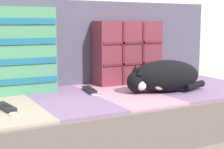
% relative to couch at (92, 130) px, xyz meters
% --- Properties ---
extents(couch, '(1.88, 0.81, 0.36)m').
position_rel_couch_xyz_m(couch, '(0.00, 0.00, 0.00)').
color(couch, gray).
rests_on(couch, ground_plane).
extents(sofa_backrest, '(1.84, 0.14, 0.46)m').
position_rel_couch_xyz_m(sofa_backrest, '(0.00, 0.34, 0.42)').
color(sofa_backrest, '#514C60').
rests_on(sofa_backrest, couch).
extents(throw_pillow_quilted, '(0.39, 0.14, 0.35)m').
position_rel_couch_xyz_m(throw_pillow_quilted, '(0.31, 0.19, 0.36)').
color(throw_pillow_quilted, brown).
rests_on(throw_pillow_quilted, couch).
extents(throw_pillow_striped, '(0.48, 0.14, 0.42)m').
position_rel_couch_xyz_m(throw_pillow_striped, '(-0.37, 0.19, 0.39)').
color(throw_pillow_striped, '#4C9366').
rests_on(throw_pillow_striped, couch).
extents(sleeping_cat, '(0.42, 0.24, 0.16)m').
position_rel_couch_xyz_m(sleeping_cat, '(0.33, -0.12, 0.26)').
color(sleeping_cat, black).
rests_on(sleeping_cat, couch).
extents(game_remote_near, '(0.07, 0.21, 0.02)m').
position_rel_couch_xyz_m(game_remote_near, '(0.01, 0.04, 0.19)').
color(game_remote_near, black).
rests_on(game_remote_near, couch).
extents(game_remote_far, '(0.07, 0.20, 0.02)m').
position_rel_couch_xyz_m(game_remote_far, '(-0.43, -0.13, 0.19)').
color(game_remote_far, black).
rests_on(game_remote_far, couch).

